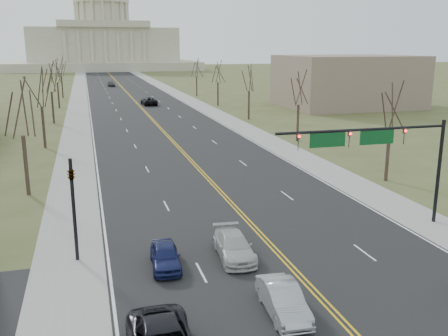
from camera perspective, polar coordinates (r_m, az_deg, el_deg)
road at (r=125.41m, az=-10.73°, el=8.15°), size 20.00×380.00×0.01m
cross_road at (r=25.89m, az=10.66°, el=-14.08°), size 120.00×14.00×0.01m
sidewalk_left at (r=124.98m, az=-16.27°, el=7.83°), size 4.00×380.00×0.03m
sidewalk_right at (r=126.97m, az=-5.28°, el=8.41°), size 4.00×380.00×0.03m
center_line at (r=125.40m, az=-10.73°, el=8.16°), size 0.42×380.00×0.01m
edge_line_left at (r=124.97m, az=-15.25°, el=7.89°), size 0.15×380.00×0.01m
edge_line_right at (r=126.60m, az=-6.27°, el=8.37°), size 0.15×380.00×0.01m
capitol at (r=264.51m, az=-13.63°, el=13.99°), size 90.00×60.00×50.00m
signal_mast at (r=33.73m, az=16.94°, el=2.55°), size 12.12×0.44×7.20m
signal_left at (r=29.12m, az=-16.88°, el=-3.35°), size 0.32×0.36×6.00m
tree_r_0 at (r=46.67m, az=18.58°, el=6.42°), size 3.74×3.74×8.50m
tree_l_0 at (r=42.99m, az=-22.22°, el=6.05°), size 3.96×3.96×9.00m
tree_r_1 at (r=64.14m, az=8.56°, el=8.83°), size 3.74×3.74×8.50m
tree_l_1 at (r=62.80m, az=-20.25°, el=8.39°), size 3.96×3.96×9.00m
tree_r_2 at (r=82.76m, az=2.88°, el=10.08°), size 3.74×3.74×8.50m
tree_l_2 at (r=82.70m, az=-19.22°, el=9.60°), size 3.96×3.96×9.00m
tree_r_3 at (r=101.90m, az=-0.71°, el=10.81°), size 3.74×3.74×8.50m
tree_l_3 at (r=102.64m, az=-18.59°, el=10.34°), size 3.96×3.96×9.00m
tree_r_4 at (r=121.33m, az=-3.17°, el=11.28°), size 3.74×3.74×8.50m
tree_l_4 at (r=122.60m, az=-18.16°, el=10.84°), size 3.96×3.96×9.00m
bldg_right_mass at (r=103.76m, az=13.86°, el=9.61°), size 25.00×20.00×10.00m
car_sb_inner_lead at (r=23.71m, az=6.77°, el=-14.74°), size 1.76×4.39×1.42m
car_sb_inner_second at (r=29.26m, az=1.14°, el=-8.93°), size 2.21×4.83×1.37m
car_sb_outer_second at (r=28.22m, az=-6.73°, el=-9.97°), size 1.82×3.99×1.33m
car_far_nb at (r=104.52m, az=-8.59°, el=7.59°), size 3.07×6.06×1.64m
car_far_sb at (r=153.61m, az=-12.78°, el=9.38°), size 2.20×4.92×1.64m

